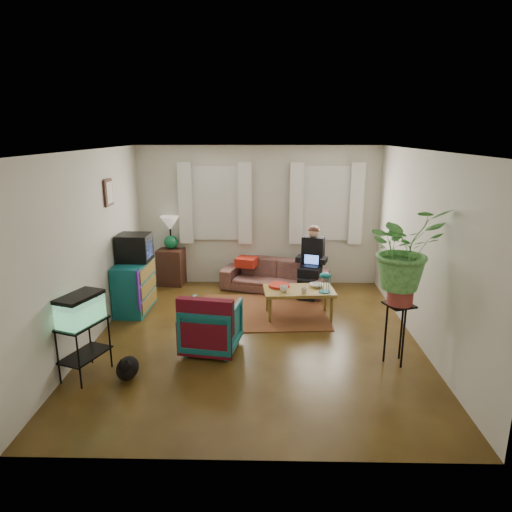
{
  "coord_description": "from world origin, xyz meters",
  "views": [
    {
      "loc": [
        0.14,
        -5.94,
        2.82
      ],
      "look_at": [
        0.0,
        0.4,
        1.1
      ],
      "focal_mm": 32.0,
      "sensor_mm": 36.0,
      "label": 1
    }
  ],
  "objects_px": {
    "coffee_table": "(299,303)",
    "side_table": "(172,266)",
    "plant_stand": "(397,334)",
    "dresser": "(134,286)",
    "sofa": "(275,271)",
    "armchair": "(212,324)",
    "aquarium_stand": "(85,349)"
  },
  "relations": [
    {
      "from": "coffee_table",
      "to": "side_table",
      "type": "bearing_deg",
      "value": 140.98
    },
    {
      "from": "plant_stand",
      "to": "dresser",
      "type": "bearing_deg",
      "value": 155.86
    },
    {
      "from": "sofa",
      "to": "side_table",
      "type": "distance_m",
      "value": 1.98
    },
    {
      "from": "plant_stand",
      "to": "armchair",
      "type": "bearing_deg",
      "value": 172.26
    },
    {
      "from": "dresser",
      "to": "armchair",
      "type": "height_order",
      "value": "dresser"
    },
    {
      "from": "armchair",
      "to": "coffee_table",
      "type": "bearing_deg",
      "value": -127.23
    },
    {
      "from": "aquarium_stand",
      "to": "sofa",
      "type": "bearing_deg",
      "value": 73.47
    },
    {
      "from": "armchair",
      "to": "plant_stand",
      "type": "distance_m",
      "value": 2.38
    },
    {
      "from": "dresser",
      "to": "armchair",
      "type": "xyz_separation_m",
      "value": [
        1.42,
        -1.37,
        -0.05
      ]
    },
    {
      "from": "coffee_table",
      "to": "plant_stand",
      "type": "relative_size",
      "value": 1.37
    },
    {
      "from": "sofa",
      "to": "aquarium_stand",
      "type": "distance_m",
      "value": 3.87
    },
    {
      "from": "side_table",
      "to": "coffee_table",
      "type": "height_order",
      "value": "side_table"
    },
    {
      "from": "sofa",
      "to": "aquarium_stand",
      "type": "xyz_separation_m",
      "value": [
        -2.3,
        -3.11,
        -0.03
      ]
    },
    {
      "from": "dresser",
      "to": "side_table",
      "type": "bearing_deg",
      "value": 78.03
    },
    {
      "from": "aquarium_stand",
      "to": "plant_stand",
      "type": "bearing_deg",
      "value": 25.95
    },
    {
      "from": "side_table",
      "to": "dresser",
      "type": "xyz_separation_m",
      "value": [
        -0.34,
        -1.36,
        0.06
      ]
    },
    {
      "from": "side_table",
      "to": "armchair",
      "type": "relative_size",
      "value": 0.96
    },
    {
      "from": "sofa",
      "to": "armchair",
      "type": "xyz_separation_m",
      "value": [
        -0.88,
        -2.4,
        -0.01
      ]
    },
    {
      "from": "sofa",
      "to": "side_table",
      "type": "relative_size",
      "value": 2.74
    },
    {
      "from": "dresser",
      "to": "coffee_table",
      "type": "distance_m",
      "value": 2.67
    },
    {
      "from": "side_table",
      "to": "aquarium_stand",
      "type": "xyz_separation_m",
      "value": [
        -0.35,
        -3.45,
        -0.01
      ]
    },
    {
      "from": "side_table",
      "to": "dresser",
      "type": "height_order",
      "value": "dresser"
    },
    {
      "from": "aquarium_stand",
      "to": "plant_stand",
      "type": "distance_m",
      "value": 3.8
    },
    {
      "from": "sofa",
      "to": "coffee_table",
      "type": "bearing_deg",
      "value": -56.06
    },
    {
      "from": "side_table",
      "to": "aquarium_stand",
      "type": "bearing_deg",
      "value": -95.79
    },
    {
      "from": "side_table",
      "to": "coffee_table",
      "type": "xyz_separation_m",
      "value": [
        2.31,
        -1.57,
        -0.12
      ]
    },
    {
      "from": "side_table",
      "to": "plant_stand",
      "type": "relative_size",
      "value": 0.87
    },
    {
      "from": "dresser",
      "to": "coffee_table",
      "type": "bearing_deg",
      "value": -2.46
    },
    {
      "from": "aquarium_stand",
      "to": "dresser",
      "type": "bearing_deg",
      "value": 109.72
    },
    {
      "from": "side_table",
      "to": "sofa",
      "type": "bearing_deg",
      "value": -9.79
    },
    {
      "from": "dresser",
      "to": "armchair",
      "type": "bearing_deg",
      "value": -42.05
    },
    {
      "from": "armchair",
      "to": "coffee_table",
      "type": "relative_size",
      "value": 0.66
    }
  ]
}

